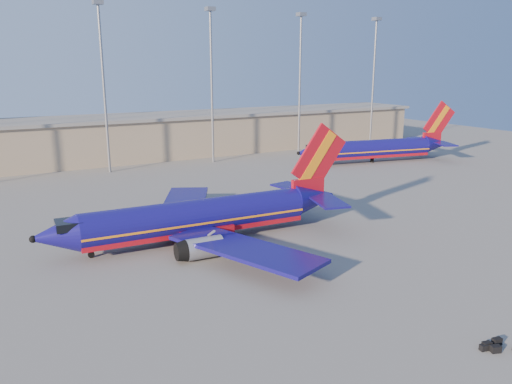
% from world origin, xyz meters
% --- Properties ---
extents(ground, '(220.00, 220.00, 0.00)m').
position_xyz_m(ground, '(0.00, 0.00, 0.00)').
color(ground, slate).
rests_on(ground, ground).
extents(terminal_building, '(122.00, 16.00, 8.50)m').
position_xyz_m(terminal_building, '(10.00, 58.00, 4.32)').
color(terminal_building, '#9E866D').
rests_on(terminal_building, ground).
extents(light_mast_row, '(101.60, 1.60, 28.65)m').
position_xyz_m(light_mast_row, '(5.00, 46.00, 17.55)').
color(light_mast_row, gray).
rests_on(light_mast_row, ground).
extents(aircraft_main, '(34.92, 33.56, 11.82)m').
position_xyz_m(aircraft_main, '(-4.54, 4.95, 2.52)').
color(aircraft_main, navy).
rests_on(aircraft_main, ground).
extents(aircraft_second, '(33.76, 14.08, 11.53)m').
position_xyz_m(aircraft_second, '(42.65, 30.28, 2.65)').
color(aircraft_second, navy).
rests_on(aircraft_second, ground).
extents(luggage_pile, '(2.52, 1.80, 0.53)m').
position_xyz_m(luggage_pile, '(3.72, -24.25, 0.24)').
color(luggage_pile, black).
rests_on(luggage_pile, ground).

